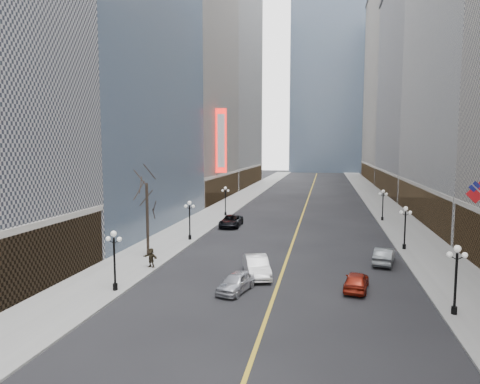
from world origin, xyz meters
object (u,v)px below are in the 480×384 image
at_px(car_sb_mid, 356,281).
at_px(streetlamp_west_3, 225,198).
at_px(streetlamp_east_1, 456,272).
at_px(streetlamp_west_1, 114,254).
at_px(streetlamp_west_2, 190,216).
at_px(streetlamp_east_3, 383,202).
at_px(car_nb_near, 236,282).
at_px(streetlamp_east_2, 405,223).
at_px(car_nb_far, 231,221).
at_px(car_sb_far, 384,256).
at_px(car_nb_mid, 257,266).

bearing_deg(car_sb_mid, streetlamp_west_3, -52.02).
distance_m(streetlamp_east_1, streetlamp_west_3, 43.05).
relative_size(streetlamp_west_1, streetlamp_west_2, 1.00).
xyz_separation_m(streetlamp_west_3, car_sb_mid, (17.77, -32.01, -2.18)).
xyz_separation_m(streetlamp_east_3, streetlamp_west_2, (-23.60, -18.00, 0.00)).
xyz_separation_m(streetlamp_east_1, streetlamp_west_1, (-23.60, 0.00, 0.00)).
height_order(streetlamp_east_3, car_sb_mid, streetlamp_east_3).
bearing_deg(car_nb_near, streetlamp_east_2, 62.05).
xyz_separation_m(streetlamp_west_2, car_nb_far, (2.80, 9.46, -2.11)).
relative_size(car_sb_mid, car_sb_far, 0.91).
distance_m(streetlamp_east_3, streetlamp_west_1, 43.05).
xyz_separation_m(streetlamp_east_1, car_sb_mid, (-5.83, 3.99, -2.18)).
relative_size(streetlamp_east_1, streetlamp_east_2, 1.00).
xyz_separation_m(streetlamp_east_3, streetlamp_west_3, (-23.60, 0.00, 0.00)).
distance_m(streetlamp_west_1, car_nb_mid, 11.65).
height_order(streetlamp_west_2, car_sb_far, streetlamp_west_2).
xyz_separation_m(streetlamp_east_2, car_sb_mid, (-5.83, -14.01, -2.18)).
height_order(streetlamp_west_2, car_sb_mid, streetlamp_west_2).
relative_size(car_nb_far, car_sb_far, 1.22).
bearing_deg(streetlamp_east_2, streetlamp_east_3, 90.00).
distance_m(streetlamp_west_3, car_nb_far, 9.23).
height_order(streetlamp_east_1, car_sb_far, streetlamp_east_1).
xyz_separation_m(streetlamp_east_3, car_nb_far, (-20.80, -8.54, -2.11)).
distance_m(streetlamp_east_1, car_sb_mid, 7.39).
xyz_separation_m(car_nb_near, car_sb_far, (11.91, 10.20, 0.04)).
distance_m(car_nb_near, car_sb_mid, 9.13).
distance_m(streetlamp_west_1, car_sb_mid, 18.35).
relative_size(streetlamp_east_3, car_nb_near, 1.06).
height_order(streetlamp_east_1, car_nb_near, streetlamp_east_1).
height_order(car_nb_mid, car_sb_far, car_nb_mid).
height_order(streetlamp_west_2, car_nb_mid, streetlamp_west_2).
height_order(streetlamp_east_3, car_nb_far, streetlamp_east_3).
distance_m(streetlamp_east_3, car_nb_near, 37.22).
xyz_separation_m(streetlamp_east_2, streetlamp_west_2, (-23.60, 0.00, 0.00)).
height_order(streetlamp_east_2, streetlamp_west_3, same).
relative_size(streetlamp_east_2, streetlamp_west_2, 1.00).
distance_m(streetlamp_west_1, car_sb_far, 24.15).
xyz_separation_m(car_nb_near, car_nb_far, (-6.09, 25.58, 0.06)).
bearing_deg(car_sb_mid, streetlamp_west_2, -29.31).
relative_size(car_nb_far, car_sb_mid, 1.35).
distance_m(streetlamp_west_3, car_sb_mid, 36.68).
height_order(streetlamp_west_1, car_nb_mid, streetlamp_west_1).
bearing_deg(car_sb_mid, streetlamp_east_2, -103.63).
xyz_separation_m(streetlamp_west_1, car_sb_mid, (17.77, 3.99, -2.18)).
height_order(streetlamp_east_2, car_sb_mid, streetlamp_east_2).
bearing_deg(car_nb_mid, streetlamp_east_2, 24.14).
bearing_deg(car_nb_far, car_sb_mid, -59.05).
height_order(streetlamp_east_3, car_nb_near, streetlamp_east_3).
bearing_deg(streetlamp_west_1, car_sb_mid, 12.64).
bearing_deg(car_sb_far, car_nb_near, 52.80).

